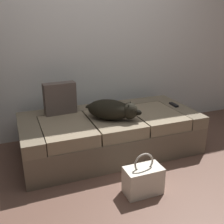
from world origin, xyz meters
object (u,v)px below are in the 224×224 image
object	(u,v)px
dog_dark	(113,110)
tv_remote	(174,105)
couch	(110,133)
handbag	(143,180)
throw_pillow	(60,98)

from	to	relation	value
dog_dark	tv_remote	distance (m)	0.86
couch	handbag	bearing A→B (deg)	-91.24
tv_remote	handbag	distance (m)	1.22
dog_dark	throw_pillow	size ratio (longest dim) A/B	1.61
dog_dark	throw_pillow	distance (m)	0.60
couch	dog_dark	size ratio (longest dim) A/B	3.47
handbag	tv_remote	bearing A→B (deg)	44.89
dog_dark	couch	bearing A→B (deg)	79.23
tv_remote	throw_pillow	size ratio (longest dim) A/B	0.44
tv_remote	couch	bearing A→B (deg)	-175.91
couch	handbag	xyz separation A→B (m)	(-0.02, -0.82, -0.09)
throw_pillow	handbag	size ratio (longest dim) A/B	0.90
tv_remote	throw_pillow	bearing A→B (deg)	172.76
dog_dark	throw_pillow	bearing A→B (deg)	140.79
couch	tv_remote	xyz separation A→B (m)	(0.82, 0.02, 0.23)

